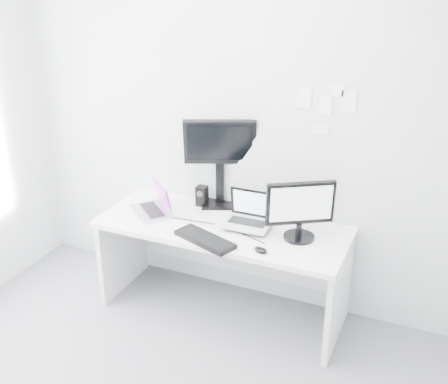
# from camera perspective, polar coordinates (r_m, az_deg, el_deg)

# --- Properties ---
(back_wall) EXTENTS (3.60, 0.00, 3.60)m
(back_wall) POSITION_cam_1_polar(r_m,az_deg,el_deg) (4.10, 1.82, 6.45)
(back_wall) COLOR #B5B8BA
(back_wall) RESTS_ON ground
(desk) EXTENTS (1.80, 0.70, 0.73)m
(desk) POSITION_cam_1_polar(r_m,az_deg,el_deg) (4.21, -0.14, -7.79)
(desk) COLOR white
(desk) RESTS_ON ground
(macbook) EXTENTS (0.42, 0.42, 0.26)m
(macbook) POSITION_cam_1_polar(r_m,az_deg,el_deg) (4.19, -7.54, -0.54)
(macbook) COLOR #ADADB1
(macbook) RESTS_ON desk
(speaker) EXTENTS (0.08, 0.08, 0.16)m
(speaker) POSITION_cam_1_polar(r_m,az_deg,el_deg) (4.31, -2.25, -0.38)
(speaker) COLOR black
(speaker) RESTS_ON desk
(dell_laptop) EXTENTS (0.33, 0.26, 0.27)m
(dell_laptop) POSITION_cam_1_polar(r_m,az_deg,el_deg) (3.93, 2.35, -1.96)
(dell_laptop) COLOR silver
(dell_laptop) RESTS_ON desk
(rear_monitor) EXTENTS (0.56, 0.38, 0.72)m
(rear_monitor) POSITION_cam_1_polar(r_m,az_deg,el_deg) (4.19, -0.43, 3.10)
(rear_monitor) COLOR black
(rear_monitor) RESTS_ON desk
(samsung_monitor) EXTENTS (0.51, 0.43, 0.43)m
(samsung_monitor) POSITION_cam_1_polar(r_m,az_deg,el_deg) (3.80, 7.74, -1.83)
(samsung_monitor) COLOR black
(samsung_monitor) RESTS_ON desk
(keyboard) EXTENTS (0.48, 0.31, 0.03)m
(keyboard) POSITION_cam_1_polar(r_m,az_deg,el_deg) (3.81, -1.95, -4.81)
(keyboard) COLOR black
(keyboard) RESTS_ON desk
(mouse) EXTENTS (0.11, 0.09, 0.03)m
(mouse) POSITION_cam_1_polar(r_m,az_deg,el_deg) (3.69, 3.74, -5.87)
(mouse) COLOR black
(mouse) RESTS_ON desk
(wall_note_0) EXTENTS (0.10, 0.00, 0.14)m
(wall_note_0) POSITION_cam_1_polar(r_m,az_deg,el_deg) (3.88, 8.10, 9.38)
(wall_note_0) COLOR white
(wall_note_0) RESTS_ON back_wall
(wall_note_1) EXTENTS (0.09, 0.00, 0.13)m
(wall_note_1) POSITION_cam_1_polar(r_m,az_deg,el_deg) (3.86, 10.23, 8.53)
(wall_note_1) COLOR white
(wall_note_1) RESTS_ON back_wall
(wall_note_2) EXTENTS (0.10, 0.00, 0.14)m
(wall_note_2) POSITION_cam_1_polar(r_m,az_deg,el_deg) (3.81, 12.49, 8.95)
(wall_note_2) COLOR white
(wall_note_2) RESTS_ON back_wall
(wall_note_3) EXTENTS (0.11, 0.00, 0.08)m
(wall_note_3) POSITION_cam_1_polar(r_m,az_deg,el_deg) (3.90, 9.77, 6.30)
(wall_note_3) COLOR white
(wall_note_3) RESTS_ON back_wall
(wall_note_4) EXTENTS (0.08, 0.00, 0.09)m
(wall_note_4) POSITION_cam_1_polar(r_m,az_deg,el_deg) (3.81, 11.41, 10.09)
(wall_note_4) COLOR white
(wall_note_4) RESTS_ON back_wall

